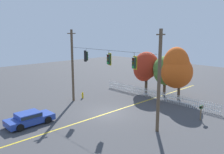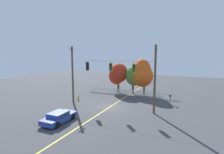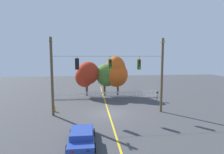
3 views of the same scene
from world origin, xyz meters
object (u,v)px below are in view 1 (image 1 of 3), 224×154
object	(u,v)px
parked_car	(29,118)
traffic_signal_northbound_secondary	(109,59)
autumn_maple_near_fence	(145,67)
autumn_maple_mid	(167,71)
autumn_oak_far_east	(176,69)
fire_hydrant	(83,95)
traffic_signal_westbound_side	(86,56)
roadside_mailbox	(201,108)
traffic_signal_southbound_primary	(134,63)

from	to	relation	value
parked_car	traffic_signal_northbound_secondary	bearing A→B (deg)	68.14
autumn_maple_near_fence	autumn_maple_mid	bearing A→B (deg)	3.87
autumn_oak_far_east	fire_hydrant	world-z (taller)	autumn_oak_far_east
traffic_signal_westbound_side	traffic_signal_northbound_secondary	xyz separation A→B (m)	(3.56, 0.02, -0.05)
autumn_maple_mid	traffic_signal_northbound_secondary	bearing A→B (deg)	-92.84
traffic_signal_northbound_secondary	autumn_oak_far_east	xyz separation A→B (m)	(1.88, 9.24, -1.81)
traffic_signal_northbound_secondary	autumn_oak_far_east	bearing A→B (deg)	78.48
traffic_signal_westbound_side	roadside_mailbox	xyz separation A→B (m)	(10.80, 4.97, -4.39)
autumn_maple_mid	traffic_signal_southbound_primary	bearing A→B (deg)	-73.75
autumn_maple_mid	roadside_mailbox	distance (m)	8.44
traffic_signal_westbound_side	traffic_signal_northbound_secondary	distance (m)	3.56
traffic_signal_southbound_primary	roadside_mailbox	distance (m)	7.69
fire_hydrant	roadside_mailbox	xyz separation A→B (m)	(13.61, 3.50, 0.80)
traffic_signal_northbound_secondary	autumn_oak_far_east	world-z (taller)	autumn_oak_far_east
traffic_signal_southbound_primary	roadside_mailbox	bearing A→B (deg)	51.02
autumn_maple_near_fence	autumn_oak_far_east	world-z (taller)	autumn_oak_far_east
traffic_signal_southbound_primary	parked_car	xyz separation A→B (m)	(-6.06, -7.05, -4.88)
traffic_signal_northbound_secondary	fire_hydrant	xyz separation A→B (m)	(-6.37, 1.45, -5.14)
traffic_signal_southbound_primary	autumn_maple_near_fence	distance (m)	11.22
traffic_signal_westbound_side	autumn_maple_near_fence	world-z (taller)	traffic_signal_westbound_side
autumn_oak_far_east	autumn_maple_mid	bearing A→B (deg)	170.48
autumn_maple_near_fence	roadside_mailbox	size ratio (longest dim) A/B	3.83
traffic_signal_southbound_primary	fire_hydrant	bearing A→B (deg)	171.43
traffic_signal_westbound_side	autumn_maple_mid	world-z (taller)	traffic_signal_westbound_side
traffic_signal_southbound_primary	autumn_maple_mid	bearing A→B (deg)	106.25
traffic_signal_southbound_primary	autumn_maple_mid	distance (m)	10.10
autumn_maple_mid	parked_car	world-z (taller)	autumn_maple_mid
autumn_maple_mid	parked_car	bearing A→B (deg)	-101.29
traffic_signal_westbound_side	roadside_mailbox	distance (m)	12.67
traffic_signal_westbound_side	parked_car	bearing A→B (deg)	-84.08
traffic_signal_northbound_secondary	roadside_mailbox	world-z (taller)	traffic_signal_northbound_secondary
traffic_signal_southbound_primary	autumn_oak_far_east	world-z (taller)	autumn_oak_far_east
parked_car	roadside_mailbox	xyz separation A→B (m)	(10.07, 12.01, 0.58)
roadside_mailbox	autumn_maple_near_fence	bearing A→B (deg)	156.78
traffic_signal_southbound_primary	fire_hydrant	xyz separation A→B (m)	(-9.60, 1.45, -5.10)
traffic_signal_southbound_primary	roadside_mailbox	xyz separation A→B (m)	(4.01, 4.95, -4.30)
traffic_signal_westbound_side	autumn_maple_near_fence	bearing A→B (deg)	85.30
autumn_oak_far_east	parked_car	size ratio (longest dim) A/B	1.55
traffic_signal_southbound_primary	parked_car	world-z (taller)	traffic_signal_southbound_primary
autumn_maple_near_fence	autumn_oak_far_east	xyz separation A→B (m)	(4.68, -0.02, 0.21)
traffic_signal_northbound_secondary	autumn_maple_near_fence	xyz separation A→B (m)	(-2.80, 9.26, -2.02)
roadside_mailbox	fire_hydrant	bearing A→B (deg)	-165.56
autumn_maple_near_fence	autumn_maple_mid	xyz separation A→B (m)	(3.27, 0.22, -0.13)
autumn_oak_far_east	autumn_maple_near_fence	bearing A→B (deg)	179.80
autumn_maple_near_fence	roadside_mailbox	bearing A→B (deg)	-23.22
autumn_oak_far_east	roadside_mailbox	xyz separation A→B (m)	(5.36, -4.29, -2.53)
parked_car	autumn_maple_near_fence	bearing A→B (deg)	89.88
autumn_oak_far_east	parked_car	distance (m)	17.25
autumn_maple_near_fence	parked_car	distance (m)	16.57
traffic_signal_northbound_secondary	traffic_signal_westbound_side	bearing A→B (deg)	-179.69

